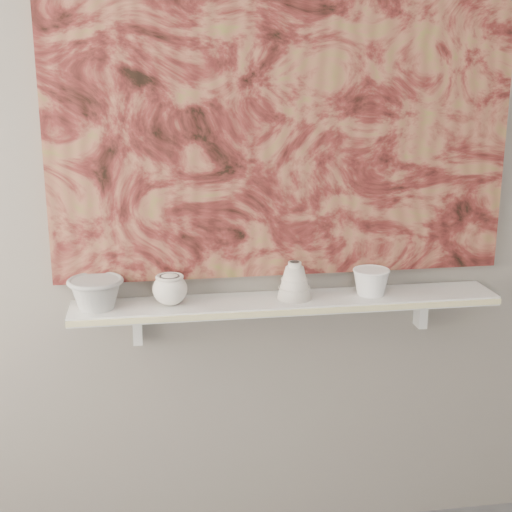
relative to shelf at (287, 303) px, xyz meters
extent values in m
plane|color=gray|center=(0.00, 0.09, 0.44)|extent=(3.60, 0.00, 3.60)
cube|color=silver|center=(0.00, 0.00, 0.00)|extent=(1.40, 0.18, 0.03)
cube|color=beige|center=(0.00, -0.09, 0.00)|extent=(1.40, 0.01, 0.02)
cube|color=silver|center=(-0.49, 0.06, -0.07)|extent=(0.03, 0.06, 0.12)
cube|color=silver|center=(0.49, 0.06, -0.07)|extent=(0.03, 0.06, 0.12)
cube|color=maroon|center=(0.00, 0.08, 0.62)|extent=(1.50, 0.02, 1.10)
cube|color=black|center=(0.45, 0.07, 0.32)|extent=(0.09, 0.00, 0.08)
camera|label=1|loc=(-0.44, -2.17, 0.77)|focal=50.00mm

